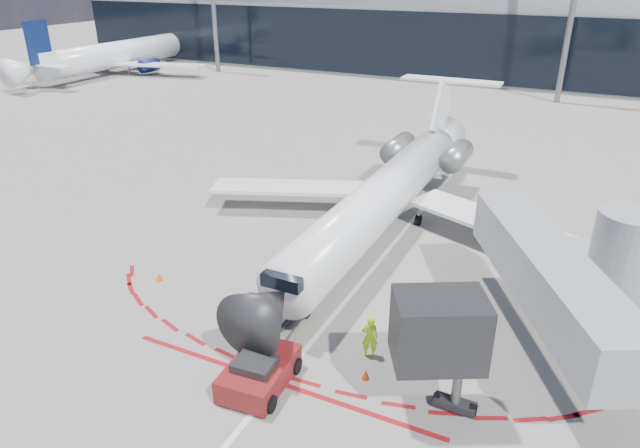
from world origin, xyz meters
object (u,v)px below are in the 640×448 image
at_px(regional_jet, 389,191).
at_px(pushback_tug, 259,372).
at_px(uld_container, 272,304).
at_px(ramp_worker, 370,337).

bearing_deg(regional_jet, pushback_tug, -88.17).
bearing_deg(pushback_tug, regional_jet, 87.35).
bearing_deg(pushback_tug, uld_container, 109.61).
relative_size(regional_jet, pushback_tug, 5.46).
xyz_separation_m(regional_jet, uld_container, (-1.34, -12.10, -1.69)).
bearing_deg(ramp_worker, regional_jet, -95.71).
bearing_deg(ramp_worker, uld_container, -27.64).
height_order(ramp_worker, uld_container, ramp_worker).
bearing_deg(uld_container, ramp_worker, -3.74).
xyz_separation_m(pushback_tug, uld_container, (-1.86, 4.16, 0.24)).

